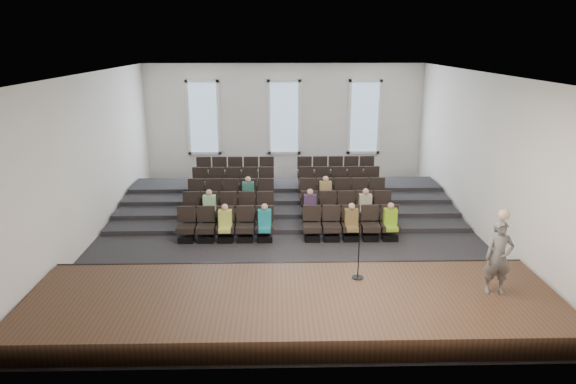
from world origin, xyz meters
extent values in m
plane|color=black|center=(0.00, 0.00, 0.00)|extent=(14.00, 14.00, 0.00)
cube|color=white|center=(0.00, 0.00, 5.01)|extent=(12.00, 14.00, 0.02)
cube|color=white|center=(0.00, 7.02, 2.50)|extent=(12.00, 0.04, 5.00)
cube|color=white|center=(0.00, -7.02, 2.50)|extent=(12.00, 0.04, 5.00)
cube|color=white|center=(-6.02, 0.00, 2.50)|extent=(0.04, 14.00, 5.00)
cube|color=white|center=(6.02, 0.00, 2.50)|extent=(0.04, 14.00, 5.00)
cube|color=#44291D|center=(0.00, -5.10, 0.25)|extent=(11.80, 3.60, 0.50)
cube|color=black|center=(0.00, -3.33, 0.25)|extent=(11.80, 0.06, 0.52)
cube|color=black|center=(0.00, 2.33, 0.07)|extent=(11.80, 4.80, 0.15)
cube|color=black|center=(0.00, 2.85, 0.15)|extent=(11.80, 3.75, 0.30)
cube|color=black|center=(0.00, 3.38, 0.22)|extent=(11.80, 2.70, 0.45)
cube|color=black|center=(0.00, 3.90, 0.30)|extent=(11.80, 1.65, 0.60)
cube|color=black|center=(-3.13, -0.60, 0.10)|extent=(0.47, 0.43, 0.20)
cube|color=black|center=(-3.13, -0.60, 0.41)|extent=(0.55, 0.50, 0.19)
cube|color=black|center=(-3.13, -0.39, 0.82)|extent=(0.55, 0.08, 0.50)
cube|color=black|center=(-2.53, -0.60, 0.10)|extent=(0.47, 0.43, 0.20)
cube|color=black|center=(-2.53, -0.60, 0.41)|extent=(0.55, 0.50, 0.19)
cube|color=black|center=(-2.53, -0.39, 0.82)|extent=(0.55, 0.08, 0.50)
cube|color=black|center=(-1.93, -0.60, 0.10)|extent=(0.47, 0.43, 0.20)
cube|color=black|center=(-1.93, -0.60, 0.41)|extent=(0.55, 0.50, 0.19)
cube|color=black|center=(-1.93, -0.39, 0.82)|extent=(0.55, 0.08, 0.50)
cube|color=black|center=(-1.33, -0.60, 0.10)|extent=(0.47, 0.43, 0.20)
cube|color=black|center=(-1.33, -0.60, 0.41)|extent=(0.55, 0.50, 0.19)
cube|color=black|center=(-1.33, -0.39, 0.82)|extent=(0.55, 0.08, 0.50)
cube|color=black|center=(-0.73, -0.60, 0.10)|extent=(0.47, 0.43, 0.20)
cube|color=black|center=(-0.73, -0.60, 0.41)|extent=(0.55, 0.50, 0.19)
cube|color=black|center=(-0.73, -0.39, 0.82)|extent=(0.55, 0.08, 0.50)
cube|color=black|center=(0.73, -0.60, 0.10)|extent=(0.47, 0.43, 0.20)
cube|color=black|center=(0.73, -0.60, 0.41)|extent=(0.55, 0.50, 0.19)
cube|color=black|center=(0.73, -0.39, 0.82)|extent=(0.55, 0.08, 0.50)
cube|color=black|center=(1.33, -0.60, 0.10)|extent=(0.47, 0.43, 0.20)
cube|color=black|center=(1.33, -0.60, 0.41)|extent=(0.55, 0.50, 0.19)
cube|color=black|center=(1.33, -0.39, 0.82)|extent=(0.55, 0.08, 0.50)
cube|color=black|center=(1.93, -0.60, 0.10)|extent=(0.47, 0.43, 0.20)
cube|color=black|center=(1.93, -0.60, 0.41)|extent=(0.55, 0.50, 0.19)
cube|color=black|center=(1.93, -0.39, 0.82)|extent=(0.55, 0.08, 0.50)
cube|color=black|center=(2.53, -0.60, 0.10)|extent=(0.47, 0.43, 0.20)
cube|color=black|center=(2.53, -0.60, 0.41)|extent=(0.55, 0.50, 0.19)
cube|color=black|center=(2.53, -0.39, 0.82)|extent=(0.55, 0.08, 0.50)
cube|color=black|center=(3.13, -0.60, 0.10)|extent=(0.47, 0.43, 0.20)
cube|color=black|center=(3.13, -0.60, 0.41)|extent=(0.55, 0.50, 0.19)
cube|color=black|center=(3.13, -0.39, 0.82)|extent=(0.55, 0.08, 0.50)
cube|color=black|center=(-3.13, 0.45, 0.25)|extent=(0.47, 0.43, 0.20)
cube|color=black|center=(-3.13, 0.45, 0.56)|extent=(0.55, 0.50, 0.19)
cube|color=black|center=(-3.13, 0.66, 0.97)|extent=(0.55, 0.08, 0.50)
cube|color=black|center=(-2.53, 0.45, 0.25)|extent=(0.47, 0.43, 0.20)
cube|color=black|center=(-2.53, 0.45, 0.56)|extent=(0.55, 0.50, 0.19)
cube|color=black|center=(-2.53, 0.66, 0.97)|extent=(0.55, 0.08, 0.50)
cube|color=black|center=(-1.93, 0.45, 0.25)|extent=(0.47, 0.43, 0.20)
cube|color=black|center=(-1.93, 0.45, 0.56)|extent=(0.55, 0.50, 0.19)
cube|color=black|center=(-1.93, 0.66, 0.97)|extent=(0.55, 0.08, 0.50)
cube|color=black|center=(-1.33, 0.45, 0.25)|extent=(0.47, 0.43, 0.20)
cube|color=black|center=(-1.33, 0.45, 0.56)|extent=(0.55, 0.50, 0.19)
cube|color=black|center=(-1.33, 0.66, 0.97)|extent=(0.55, 0.08, 0.50)
cube|color=black|center=(-0.73, 0.45, 0.25)|extent=(0.47, 0.43, 0.20)
cube|color=black|center=(-0.73, 0.45, 0.56)|extent=(0.55, 0.50, 0.19)
cube|color=black|center=(-0.73, 0.66, 0.97)|extent=(0.55, 0.08, 0.50)
cube|color=black|center=(0.73, 0.45, 0.25)|extent=(0.47, 0.43, 0.20)
cube|color=black|center=(0.73, 0.45, 0.56)|extent=(0.55, 0.50, 0.19)
cube|color=black|center=(0.73, 0.66, 0.97)|extent=(0.55, 0.08, 0.50)
cube|color=black|center=(1.33, 0.45, 0.25)|extent=(0.47, 0.43, 0.20)
cube|color=black|center=(1.33, 0.45, 0.56)|extent=(0.55, 0.50, 0.19)
cube|color=black|center=(1.33, 0.66, 0.97)|extent=(0.55, 0.08, 0.50)
cube|color=black|center=(1.93, 0.45, 0.25)|extent=(0.47, 0.43, 0.20)
cube|color=black|center=(1.93, 0.45, 0.56)|extent=(0.55, 0.50, 0.19)
cube|color=black|center=(1.93, 0.66, 0.97)|extent=(0.55, 0.08, 0.50)
cube|color=black|center=(2.53, 0.45, 0.25)|extent=(0.47, 0.43, 0.20)
cube|color=black|center=(2.53, 0.45, 0.56)|extent=(0.55, 0.50, 0.19)
cube|color=black|center=(2.53, 0.66, 0.97)|extent=(0.55, 0.08, 0.50)
cube|color=black|center=(3.13, 0.45, 0.25)|extent=(0.47, 0.43, 0.20)
cube|color=black|center=(3.13, 0.45, 0.56)|extent=(0.55, 0.50, 0.19)
cube|color=black|center=(3.13, 0.66, 0.97)|extent=(0.55, 0.08, 0.50)
cube|color=black|center=(-3.13, 1.50, 0.40)|extent=(0.47, 0.42, 0.20)
cube|color=black|center=(-3.13, 1.50, 0.71)|extent=(0.55, 0.50, 0.19)
cube|color=black|center=(-3.13, 1.71, 1.12)|extent=(0.55, 0.08, 0.50)
cube|color=black|center=(-2.53, 1.50, 0.40)|extent=(0.47, 0.42, 0.20)
cube|color=black|center=(-2.53, 1.50, 0.71)|extent=(0.55, 0.50, 0.19)
cube|color=black|center=(-2.53, 1.71, 1.12)|extent=(0.55, 0.08, 0.50)
cube|color=black|center=(-1.93, 1.50, 0.40)|extent=(0.47, 0.42, 0.20)
cube|color=black|center=(-1.93, 1.50, 0.71)|extent=(0.55, 0.50, 0.19)
cube|color=black|center=(-1.93, 1.71, 1.12)|extent=(0.55, 0.08, 0.50)
cube|color=black|center=(-1.33, 1.50, 0.40)|extent=(0.47, 0.42, 0.20)
cube|color=black|center=(-1.33, 1.50, 0.71)|extent=(0.55, 0.50, 0.19)
cube|color=black|center=(-1.33, 1.71, 1.12)|extent=(0.55, 0.08, 0.50)
cube|color=black|center=(-0.73, 1.50, 0.40)|extent=(0.47, 0.42, 0.20)
cube|color=black|center=(-0.73, 1.50, 0.71)|extent=(0.55, 0.50, 0.19)
cube|color=black|center=(-0.73, 1.71, 1.12)|extent=(0.55, 0.08, 0.50)
cube|color=black|center=(0.73, 1.50, 0.40)|extent=(0.47, 0.42, 0.20)
cube|color=black|center=(0.73, 1.50, 0.71)|extent=(0.55, 0.50, 0.19)
cube|color=black|center=(0.73, 1.71, 1.12)|extent=(0.55, 0.08, 0.50)
cube|color=black|center=(1.33, 1.50, 0.40)|extent=(0.47, 0.42, 0.20)
cube|color=black|center=(1.33, 1.50, 0.71)|extent=(0.55, 0.50, 0.19)
cube|color=black|center=(1.33, 1.71, 1.12)|extent=(0.55, 0.08, 0.50)
cube|color=black|center=(1.93, 1.50, 0.40)|extent=(0.47, 0.42, 0.20)
cube|color=black|center=(1.93, 1.50, 0.71)|extent=(0.55, 0.50, 0.19)
cube|color=black|center=(1.93, 1.71, 1.12)|extent=(0.55, 0.08, 0.50)
cube|color=black|center=(2.53, 1.50, 0.40)|extent=(0.47, 0.42, 0.20)
cube|color=black|center=(2.53, 1.50, 0.71)|extent=(0.55, 0.50, 0.19)
cube|color=black|center=(2.53, 1.71, 1.12)|extent=(0.55, 0.08, 0.50)
cube|color=black|center=(3.13, 1.50, 0.40)|extent=(0.47, 0.42, 0.20)
cube|color=black|center=(3.13, 1.50, 0.71)|extent=(0.55, 0.50, 0.19)
cube|color=black|center=(3.13, 1.71, 1.12)|extent=(0.55, 0.08, 0.50)
cube|color=black|center=(-3.13, 2.55, 0.55)|extent=(0.47, 0.42, 0.20)
cube|color=black|center=(-3.13, 2.55, 0.86)|extent=(0.55, 0.50, 0.19)
cube|color=black|center=(-3.13, 2.76, 1.27)|extent=(0.55, 0.08, 0.50)
cube|color=black|center=(-2.53, 2.55, 0.55)|extent=(0.47, 0.42, 0.20)
cube|color=black|center=(-2.53, 2.55, 0.86)|extent=(0.55, 0.50, 0.19)
cube|color=black|center=(-2.53, 2.76, 1.27)|extent=(0.55, 0.08, 0.50)
cube|color=black|center=(-1.93, 2.55, 0.55)|extent=(0.47, 0.42, 0.20)
cube|color=black|center=(-1.93, 2.55, 0.86)|extent=(0.55, 0.50, 0.19)
cube|color=black|center=(-1.93, 2.76, 1.27)|extent=(0.55, 0.08, 0.50)
cube|color=black|center=(-1.33, 2.55, 0.55)|extent=(0.47, 0.42, 0.20)
cube|color=black|center=(-1.33, 2.55, 0.86)|extent=(0.55, 0.50, 0.19)
cube|color=black|center=(-1.33, 2.76, 1.27)|extent=(0.55, 0.08, 0.50)
cube|color=black|center=(-0.73, 2.55, 0.55)|extent=(0.47, 0.42, 0.20)
cube|color=black|center=(-0.73, 2.55, 0.86)|extent=(0.55, 0.50, 0.19)
cube|color=black|center=(-0.73, 2.76, 1.27)|extent=(0.55, 0.08, 0.50)
cube|color=black|center=(0.73, 2.55, 0.55)|extent=(0.47, 0.42, 0.20)
cube|color=black|center=(0.73, 2.55, 0.86)|extent=(0.55, 0.50, 0.19)
cube|color=black|center=(0.73, 2.76, 1.27)|extent=(0.55, 0.08, 0.50)
cube|color=black|center=(1.33, 2.55, 0.55)|extent=(0.47, 0.42, 0.20)
cube|color=black|center=(1.33, 2.55, 0.86)|extent=(0.55, 0.50, 0.19)
cube|color=black|center=(1.33, 2.76, 1.27)|extent=(0.55, 0.08, 0.50)
cube|color=black|center=(1.93, 2.55, 0.55)|extent=(0.47, 0.42, 0.20)
cube|color=black|center=(1.93, 2.55, 0.86)|extent=(0.55, 0.50, 0.19)
cube|color=black|center=(1.93, 2.76, 1.27)|extent=(0.55, 0.08, 0.50)
cube|color=black|center=(2.53, 2.55, 0.55)|extent=(0.47, 0.42, 0.20)
cube|color=black|center=(2.53, 2.55, 0.86)|extent=(0.55, 0.50, 0.19)
cube|color=black|center=(2.53, 2.76, 1.27)|extent=(0.55, 0.08, 0.50)
cube|color=black|center=(3.13, 2.55, 0.55)|extent=(0.47, 0.42, 0.20)
cube|color=black|center=(3.13, 2.55, 0.86)|extent=(0.55, 0.50, 0.19)
cube|color=black|center=(3.13, 2.76, 1.27)|extent=(0.55, 0.08, 0.50)
cube|color=black|center=(-3.13, 3.60, 0.70)|extent=(0.47, 0.42, 0.20)
cube|color=black|center=(-3.13, 3.60, 1.01)|extent=(0.55, 0.50, 0.19)
cube|color=black|center=(-3.13, 3.81, 1.42)|extent=(0.55, 0.08, 0.50)
cube|color=black|center=(-2.53, 3.60, 0.70)|extent=(0.47, 0.42, 0.20)
cube|color=black|center=(-2.53, 3.60, 1.01)|extent=(0.55, 0.50, 0.19)
cube|color=black|center=(-2.53, 3.81, 1.42)|extent=(0.55, 0.08, 0.50)
cube|color=black|center=(-1.93, 3.60, 0.70)|extent=(0.47, 0.42, 0.20)
cube|color=black|center=(-1.93, 3.60, 1.01)|extent=(0.55, 0.50, 0.19)
cube|color=black|center=(-1.93, 3.81, 1.42)|extent=(0.55, 0.08, 0.50)
cube|color=black|center=(-1.33, 3.60, 0.70)|extent=(0.47, 0.42, 0.20)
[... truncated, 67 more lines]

